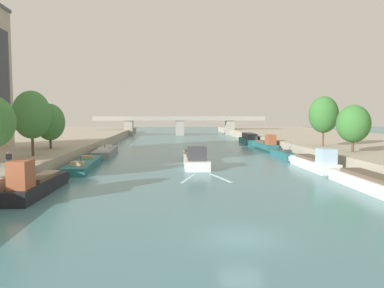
# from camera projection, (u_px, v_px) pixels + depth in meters

# --- Properties ---
(ground_plane) EXTENTS (400.00, 400.00, 0.00)m
(ground_plane) POSITION_uv_depth(u_px,v_px,m) (241.00, 238.00, 21.83)
(ground_plane) COLOR teal
(quay_left) EXTENTS (36.00, 170.00, 2.00)m
(quay_left) POSITION_uv_depth(u_px,v_px,m) (9.00, 146.00, 74.15)
(quay_left) COLOR #A89E89
(quay_left) RESTS_ON ground
(quay_right) EXTENTS (36.00, 170.00, 2.00)m
(quay_right) POSITION_uv_depth(u_px,v_px,m) (357.00, 144.00, 78.77)
(quay_right) COLOR #A89E89
(quay_right) RESTS_ON ground
(barge_midriver) EXTENTS (3.62, 17.31, 2.95)m
(barge_midriver) POSITION_uv_depth(u_px,v_px,m) (195.00, 158.00, 54.24)
(barge_midriver) COLOR silver
(barge_midriver) RESTS_ON ground
(wake_behind_barge) EXTENTS (5.60, 5.94, 0.03)m
(wake_behind_barge) POSITION_uv_depth(u_px,v_px,m) (205.00, 178.00, 42.44)
(wake_behind_barge) COLOR silver
(wake_behind_barge) RESTS_ON ground
(moored_boat_left_downstream) EXTENTS (2.33, 12.04, 3.52)m
(moored_boat_left_downstream) POSITION_uv_depth(u_px,v_px,m) (37.00, 184.00, 33.53)
(moored_boat_left_downstream) COLOR black
(moored_boat_left_downstream) RESTS_ON ground
(moored_boat_left_midway) EXTENTS (3.46, 15.84, 2.08)m
(moored_boat_left_midway) POSITION_uv_depth(u_px,v_px,m) (84.00, 164.00, 50.45)
(moored_boat_left_midway) COLOR #23666B
(moored_boat_left_midway) RESTS_ON ground
(moored_boat_left_gap_after) EXTENTS (3.35, 15.13, 2.26)m
(moored_boat_left_gap_after) POSITION_uv_depth(u_px,v_px,m) (106.00, 152.00, 66.65)
(moored_boat_left_gap_after) COLOR gray
(moored_boat_left_gap_after) RESTS_ON ground
(moored_boat_right_downstream) EXTENTS (2.87, 16.56, 3.05)m
(moored_boat_right_downstream) POSITION_uv_depth(u_px,v_px,m) (383.00, 184.00, 33.77)
(moored_boat_right_downstream) COLOR silver
(moored_boat_right_downstream) RESTS_ON ground
(moored_boat_right_midway) EXTENTS (2.55, 12.51, 3.05)m
(moored_boat_right_midway) POSITION_uv_depth(u_px,v_px,m) (314.00, 162.00, 49.41)
(moored_boat_right_midway) COLOR silver
(moored_boat_right_midway) RESTS_ON ground
(moored_boat_right_lone) EXTENTS (2.02, 10.79, 2.07)m
(moored_boat_right_lone) POSITION_uv_depth(u_px,v_px,m) (283.00, 154.00, 64.13)
(moored_boat_right_lone) COLOR #23666B
(moored_boat_right_lone) RESTS_ON ground
(moored_boat_right_end) EXTENTS (2.36, 13.43, 3.26)m
(moored_boat_right_end) POSITION_uv_depth(u_px,v_px,m) (265.00, 145.00, 77.71)
(moored_boat_right_end) COLOR #23666B
(moored_boat_right_end) RESTS_ON ground
(moored_boat_right_near) EXTENTS (3.29, 14.68, 2.62)m
(moored_boat_right_near) POSITION_uv_depth(u_px,v_px,m) (249.00, 139.00, 93.08)
(moored_boat_right_near) COLOR #23666B
(moored_boat_right_near) RESTS_ON ground
(tree_left_end_of_row) EXTENTS (4.68, 4.68, 8.20)m
(tree_left_end_of_row) POSITION_uv_depth(u_px,v_px,m) (32.00, 115.00, 46.88)
(tree_left_end_of_row) COLOR brown
(tree_left_end_of_row) RESTS_ON quay_left
(tree_left_nearest) EXTENTS (4.43, 4.43, 6.87)m
(tree_left_nearest) POSITION_uv_depth(u_px,v_px,m) (50.00, 122.00, 56.96)
(tree_left_nearest) COLOR brown
(tree_left_nearest) RESTS_ON quay_left
(tree_right_end_of_row) EXTENTS (4.55, 4.55, 6.55)m
(tree_right_end_of_row) POSITION_uv_depth(u_px,v_px,m) (353.00, 124.00, 51.58)
(tree_right_end_of_row) COLOR brown
(tree_right_end_of_row) RESTS_ON quay_right
(tree_right_far) EXTENTS (4.73, 4.73, 8.21)m
(tree_right_far) POSITION_uv_depth(u_px,v_px,m) (324.00, 115.00, 61.10)
(tree_right_far) COLOR brown
(tree_right_far) RESTS_ON quay_right
(bridge_far) EXTENTS (59.35, 4.40, 6.66)m
(bridge_far) POSITION_uv_depth(u_px,v_px,m) (180.00, 123.00, 130.61)
(bridge_far) COLOR #9E998E
(bridge_far) RESTS_ON ground
(person_on_quay) EXTENTS (0.50, 0.31, 1.62)m
(person_on_quay) POSITION_uv_depth(u_px,v_px,m) (9.00, 159.00, 36.27)
(person_on_quay) COLOR navy
(person_on_quay) RESTS_ON quay_left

